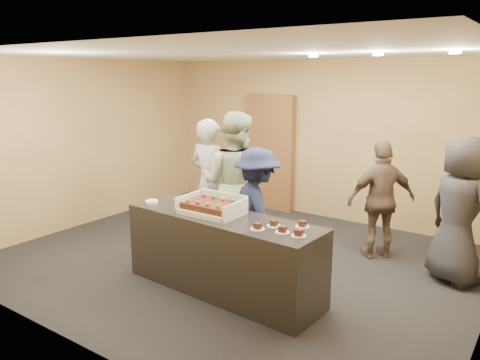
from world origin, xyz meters
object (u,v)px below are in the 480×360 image
(storage_cabinet, at_px, (270,153))
(person_navy_man, at_px, (257,211))
(person_dark_suit, at_px, (459,211))
(person_sage_man, at_px, (234,183))
(sheet_cake, at_px, (211,205))
(person_brown_extra, at_px, (381,200))
(person_server_grey, at_px, (210,182))
(plate_stack, at_px, (152,202))
(serving_counter, at_px, (223,254))
(cake_box, at_px, (213,209))

(storage_cabinet, distance_m, person_navy_man, 2.92)
(person_navy_man, bearing_deg, person_dark_suit, -118.31)
(person_sage_man, bearing_deg, person_dark_suit, 178.96)
(sheet_cake, bearing_deg, person_brown_extra, 57.96)
(person_sage_man, bearing_deg, person_server_grey, -25.08)
(plate_stack, bearing_deg, person_dark_suit, 30.90)
(person_sage_man, relative_size, person_navy_man, 1.24)
(storage_cabinet, bearing_deg, serving_counter, -67.43)
(plate_stack, bearing_deg, person_sage_man, 70.67)
(serving_counter, xyz_separation_m, storage_cabinet, (-1.35, 3.25, 0.60))
(person_brown_extra, bearing_deg, storage_cabinet, -69.44)
(storage_cabinet, height_order, person_server_grey, storage_cabinet)
(cake_box, distance_m, person_server_grey, 1.48)
(sheet_cake, height_order, plate_stack, sheet_cake)
(person_navy_man, distance_m, person_brown_extra, 1.76)
(person_navy_man, bearing_deg, cake_box, 108.53)
(storage_cabinet, xyz_separation_m, sheet_cake, (1.19, -3.25, -0.05))
(person_server_grey, distance_m, person_navy_man, 1.23)
(serving_counter, relative_size, person_brown_extra, 1.50)
(person_dark_suit, bearing_deg, cake_box, 70.59)
(person_server_grey, distance_m, person_brown_extra, 2.41)
(person_navy_man, relative_size, person_brown_extra, 0.99)
(person_dark_suit, bearing_deg, person_brown_extra, 19.00)
(cake_box, relative_size, person_sage_man, 0.35)
(serving_counter, xyz_separation_m, cake_box, (-0.16, 0.03, 0.50))
(cake_box, relative_size, person_brown_extra, 0.43)
(person_sage_man, xyz_separation_m, person_dark_suit, (2.75, 0.72, -0.10))
(plate_stack, relative_size, person_navy_man, 0.10)
(cake_box, height_order, person_brown_extra, person_brown_extra)
(plate_stack, height_order, person_navy_man, person_navy_man)
(serving_counter, relative_size, person_sage_man, 1.22)
(person_sage_man, distance_m, person_brown_extra, 2.00)
(storage_cabinet, xyz_separation_m, person_navy_man, (1.37, -2.56, -0.25))
(person_navy_man, bearing_deg, person_server_grey, 10.62)
(serving_counter, bearing_deg, sheet_cake, -176.53)
(plate_stack, height_order, person_server_grey, person_server_grey)
(storage_cabinet, bearing_deg, person_server_grey, -83.29)
(cake_box, relative_size, person_dark_suit, 0.39)
(person_sage_man, relative_size, person_brown_extra, 1.23)
(serving_counter, bearing_deg, person_server_grey, 136.96)
(serving_counter, bearing_deg, person_sage_man, 122.93)
(storage_cabinet, bearing_deg, plate_stack, -84.37)
(person_sage_man, relative_size, person_dark_suit, 1.12)
(cake_box, relative_size, person_server_grey, 0.38)
(cake_box, distance_m, person_brown_extra, 2.40)
(storage_cabinet, relative_size, sheet_cake, 3.54)
(person_brown_extra, bearing_deg, cake_box, 13.96)
(storage_cabinet, height_order, person_navy_man, storage_cabinet)
(serving_counter, height_order, person_brown_extra, person_brown_extra)
(cake_box, distance_m, person_sage_man, 1.15)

